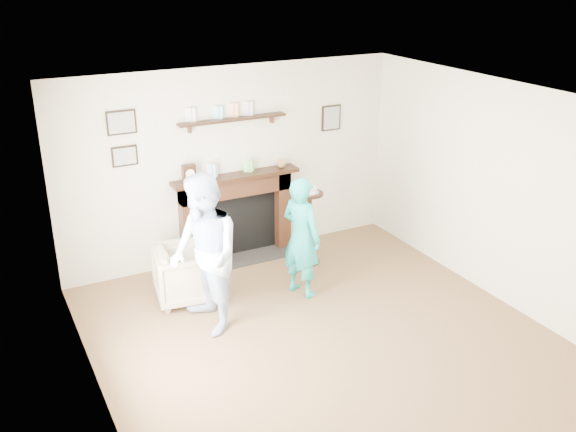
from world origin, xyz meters
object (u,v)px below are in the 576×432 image
object	(u,v)px
armchair	(188,298)
man	(209,327)
pedestal_table	(309,214)
woman	(301,292)

from	to	relation	value
armchair	man	bearing A→B (deg)	-172.62
armchair	pedestal_table	world-z (taller)	pedestal_table
woman	pedestal_table	size ratio (longest dim) A/B	1.30
armchair	pedestal_table	size ratio (longest dim) A/B	0.64
man	pedestal_table	size ratio (longest dim) A/B	1.55
woman	pedestal_table	world-z (taller)	pedestal_table
armchair	pedestal_table	bearing A→B (deg)	-75.23
man	pedestal_table	bearing A→B (deg)	114.52
man	woman	bearing A→B (deg)	97.26
woman	pedestal_table	distance (m)	1.07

